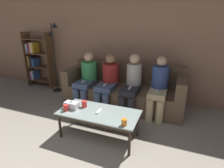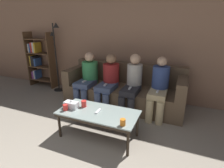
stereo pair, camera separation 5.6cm
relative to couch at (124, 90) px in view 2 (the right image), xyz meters
The scene contains 14 objects.
wall_back 1.11m from the couch, 90.00° to the left, with size 12.00×0.06×2.60m.
couch is the anchor object (origin of this frame).
coffee_table 1.29m from the couch, 88.65° to the right, with size 1.20×0.58×0.43m.
cup_near_left 1.51m from the couch, 107.54° to the right, with size 0.07×0.07×0.09m.
cup_near_right 1.59m from the couch, 71.72° to the right, with size 0.07×0.07×0.09m.
cup_far_center 1.26m from the couch, 101.87° to the right, with size 0.08×0.08×0.10m.
tissue_box 1.40m from the couch, 107.64° to the right, with size 0.22×0.12×0.13m.
game_remote 1.29m from the couch, 88.65° to the right, with size 0.04×0.15×0.02m.
bookshelf 2.66m from the couch, behind, with size 0.80×0.32×1.49m.
standing_lamp 2.00m from the couch, behind, with size 0.31×0.26×1.72m.
seated_person_left_end 0.84m from the couch, 164.29° to the right, with size 0.35×0.68×1.11m.
seated_person_mid_left 0.44m from the couch, 138.25° to the right, with size 0.34×0.72×1.11m.
seated_person_mid_right 0.45m from the couch, 43.52° to the right, with size 0.31×0.71×1.14m.
seated_person_right_end 0.84m from the couch, 16.45° to the right, with size 0.31×0.67×1.12m.
Camera 2 is at (1.13, -0.32, 1.68)m, focal length 28.00 mm.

